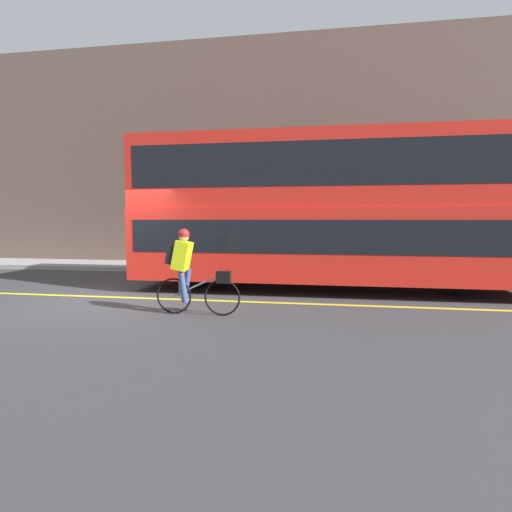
# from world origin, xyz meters

# --- Properties ---
(ground_plane) EXTENTS (80.00, 80.00, 0.00)m
(ground_plane) POSITION_xyz_m (0.00, 0.00, 0.00)
(ground_plane) COLOR #38383A
(road_center_line) EXTENTS (50.00, 0.14, 0.01)m
(road_center_line) POSITION_xyz_m (0.00, 0.30, 0.00)
(road_center_line) COLOR yellow
(road_center_line) RESTS_ON ground_plane
(sidewalk_curb) EXTENTS (60.00, 2.20, 0.15)m
(sidewalk_curb) POSITION_xyz_m (0.00, 5.56, 0.07)
(sidewalk_curb) COLOR gray
(sidewalk_curb) RESTS_ON ground_plane
(building_facade) EXTENTS (60.00, 0.30, 8.40)m
(building_facade) POSITION_xyz_m (0.00, 6.81, 4.20)
(building_facade) COLOR brown
(building_facade) RESTS_ON ground_plane
(bus) EXTENTS (9.80, 2.61, 3.83)m
(bus) POSITION_xyz_m (4.97, 2.12, 2.13)
(bus) COLOR black
(bus) RESTS_ON ground_plane
(cyclist_on_bike) EXTENTS (1.64, 0.32, 1.63)m
(cyclist_on_bike) POSITION_xyz_m (2.28, -0.99, 0.88)
(cyclist_on_bike) COLOR black
(cyclist_on_bike) RESTS_ON ground_plane
(trash_bin) EXTENTS (0.53, 0.53, 0.81)m
(trash_bin) POSITION_xyz_m (4.14, 5.45, 0.55)
(trash_bin) COLOR #515156
(trash_bin) RESTS_ON sidewalk_curb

